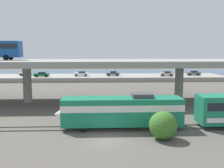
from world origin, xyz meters
name	(u,v)px	position (x,y,z in m)	size (l,w,h in m)	color
ground_plane	(107,140)	(0.00, 0.00, 0.00)	(260.00, 260.00, 0.00)	#565149
rail_strip_near	(106,130)	(0.00, 3.26, 0.06)	(110.00, 0.12, 0.12)	#59544C
rail_strip_far	(106,126)	(0.00, 4.74, 0.06)	(110.00, 0.12, 0.12)	#59544C
train_locomotive	(116,110)	(1.21, 4.00, 2.19)	(15.06, 3.04, 4.18)	#197A56
highway_overpass	(104,64)	(0.00, 20.00, 6.77)	(96.00, 12.52, 7.46)	gray
pier_parking_lot	(103,78)	(0.00, 55.00, 0.65)	(75.35, 13.92, 1.29)	gray
parked_car_0	(42,74)	(-18.28, 51.69, 2.07)	(4.49, 1.84, 1.50)	#0C4C26
parked_car_1	(81,74)	(-6.58, 53.44, 2.07)	(4.41, 1.91, 1.50)	silver
parked_car_2	(26,73)	(-24.19, 56.14, 2.07)	(4.09, 1.88, 1.50)	#B7B7BC
parked_car_3	(167,74)	(19.71, 52.47, 2.07)	(4.12, 1.95, 1.50)	#9E998C
parked_car_4	(113,73)	(3.14, 53.74, 2.07)	(4.11, 1.98, 1.50)	#515459
parked_car_5	(193,73)	(28.76, 54.32, 2.07)	(4.29, 1.93, 1.50)	#515459
harbor_water	(102,73)	(0.00, 78.00, 0.00)	(140.00, 36.00, 0.01)	#2D5170
shrub_right	(163,125)	(5.86, -0.03, 1.47)	(2.94, 2.94, 2.94)	#386D27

